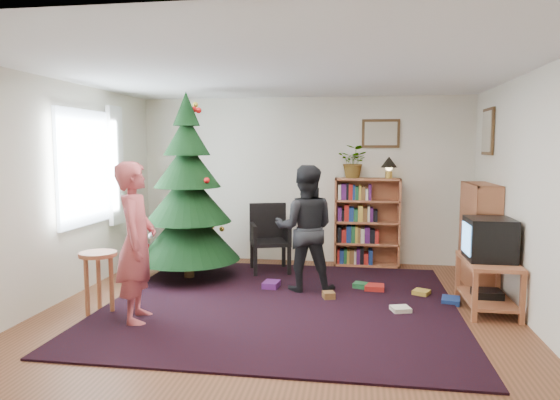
# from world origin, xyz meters

# --- Properties ---
(floor) EXTENTS (5.00, 5.00, 0.00)m
(floor) POSITION_xyz_m (0.00, 0.00, 0.00)
(floor) COLOR brown
(floor) RESTS_ON ground
(ceiling) EXTENTS (5.00, 5.00, 0.00)m
(ceiling) POSITION_xyz_m (0.00, 0.00, 2.50)
(ceiling) COLOR white
(ceiling) RESTS_ON wall_back
(wall_back) EXTENTS (5.00, 0.02, 2.50)m
(wall_back) POSITION_xyz_m (0.00, 2.50, 1.25)
(wall_back) COLOR silver
(wall_back) RESTS_ON floor
(wall_front) EXTENTS (5.00, 0.02, 2.50)m
(wall_front) POSITION_xyz_m (0.00, -2.50, 1.25)
(wall_front) COLOR silver
(wall_front) RESTS_ON floor
(wall_left) EXTENTS (0.02, 5.00, 2.50)m
(wall_left) POSITION_xyz_m (-2.50, 0.00, 1.25)
(wall_left) COLOR silver
(wall_left) RESTS_ON floor
(wall_right) EXTENTS (0.02, 5.00, 2.50)m
(wall_right) POSITION_xyz_m (2.50, 0.00, 1.25)
(wall_right) COLOR silver
(wall_right) RESTS_ON floor
(rug) EXTENTS (3.80, 3.60, 0.02)m
(rug) POSITION_xyz_m (0.00, 0.30, 0.01)
(rug) COLOR black
(rug) RESTS_ON floor
(window_pane) EXTENTS (0.04, 1.20, 1.40)m
(window_pane) POSITION_xyz_m (-2.47, 0.60, 1.50)
(window_pane) COLOR silver
(window_pane) RESTS_ON wall_left
(curtain) EXTENTS (0.06, 0.35, 1.60)m
(curtain) POSITION_xyz_m (-2.43, 1.30, 1.50)
(curtain) COLOR white
(curtain) RESTS_ON wall_left
(picture_back) EXTENTS (0.55, 0.03, 0.42)m
(picture_back) POSITION_xyz_m (1.15, 2.48, 1.95)
(picture_back) COLOR #4C3319
(picture_back) RESTS_ON wall_back
(picture_right) EXTENTS (0.03, 0.50, 0.60)m
(picture_right) POSITION_xyz_m (2.48, 1.75, 1.95)
(picture_right) COLOR #4C3319
(picture_right) RESTS_ON wall_right
(christmas_tree) EXTENTS (1.36, 1.36, 2.47)m
(christmas_tree) POSITION_xyz_m (-1.39, 1.21, 1.03)
(christmas_tree) COLOR #3F2816
(christmas_tree) RESTS_ON rug
(bookshelf_back) EXTENTS (0.95, 0.30, 1.30)m
(bookshelf_back) POSITION_xyz_m (0.97, 2.34, 0.66)
(bookshelf_back) COLOR #9E5B38
(bookshelf_back) RESTS_ON floor
(bookshelf_right) EXTENTS (0.30, 0.95, 1.30)m
(bookshelf_right) POSITION_xyz_m (2.34, 1.42, 0.66)
(bookshelf_right) COLOR #9E5B38
(bookshelf_right) RESTS_ON floor
(tv_stand) EXTENTS (0.51, 0.92, 0.55)m
(tv_stand) POSITION_xyz_m (2.22, 0.46, 0.33)
(tv_stand) COLOR #9E5B38
(tv_stand) RESTS_ON floor
(crt_tv) EXTENTS (0.48, 0.51, 0.45)m
(crt_tv) POSITION_xyz_m (2.22, 0.46, 0.77)
(crt_tv) COLOR black
(crt_tv) RESTS_ON tv_stand
(armchair) EXTENTS (0.66, 0.67, 0.95)m
(armchair) POSITION_xyz_m (-0.37, 1.80, 0.51)
(armchair) COLOR black
(armchair) RESTS_ON rug
(stool) EXTENTS (0.39, 0.39, 0.65)m
(stool) POSITION_xyz_m (-1.87, -0.26, 0.50)
(stool) COLOR #9E5B38
(stool) RESTS_ON floor
(person_standing) EXTENTS (0.51, 0.66, 1.61)m
(person_standing) POSITION_xyz_m (-1.35, -0.45, 0.80)
(person_standing) COLOR #B3474B
(person_standing) RESTS_ON rug
(person_by_chair) EXTENTS (0.78, 0.62, 1.54)m
(person_by_chair) POSITION_xyz_m (0.20, 0.88, 0.77)
(person_by_chair) COLOR black
(person_by_chair) RESTS_ON rug
(potted_plant) EXTENTS (0.55, 0.52, 0.48)m
(potted_plant) POSITION_xyz_m (0.77, 2.34, 1.54)
(potted_plant) COLOR gray
(potted_plant) RESTS_ON bookshelf_back
(table_lamp) EXTENTS (0.24, 0.24, 0.32)m
(table_lamp) POSITION_xyz_m (1.27, 2.34, 1.51)
(table_lamp) COLOR #A57F33
(table_lamp) RESTS_ON bookshelf_back
(floor_clutter) EXTENTS (2.30, 1.03, 0.08)m
(floor_clutter) POSITION_xyz_m (1.00, 0.74, 0.04)
(floor_clutter) COLOR #A51E19
(floor_clutter) RESTS_ON rug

